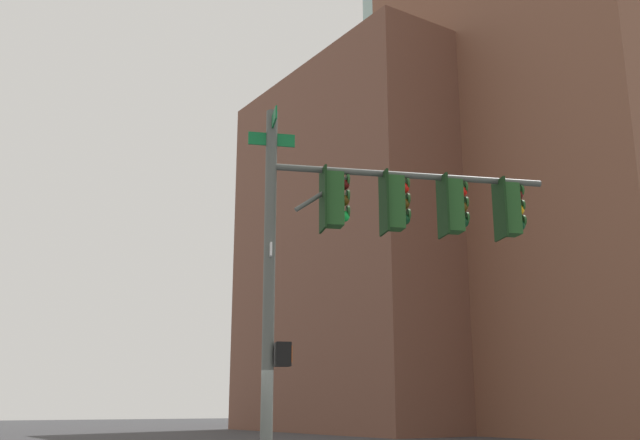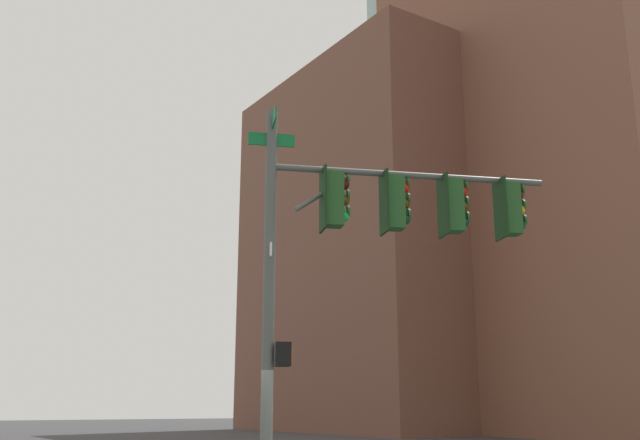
# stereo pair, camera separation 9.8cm
# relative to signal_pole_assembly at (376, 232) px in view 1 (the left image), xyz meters

# --- Properties ---
(signal_pole_assembly) EXTENTS (2.58, 5.31, 7.17)m
(signal_pole_assembly) POSITION_rel_signal_pole_assembly_xyz_m (0.00, 0.00, 0.00)
(signal_pole_assembly) COLOR #4C514C
(signal_pole_assembly) RESTS_ON ground_plane
(building_brick_nearside) EXTENTS (23.41, 14.88, 54.26)m
(building_brick_nearside) POSITION_rel_signal_pole_assembly_xyz_m (-23.54, 35.04, 22.16)
(building_brick_nearside) COLOR brown
(building_brick_nearside) RESTS_ON ground_plane
(building_brick_midblock) EXTENTS (22.71, 14.92, 29.32)m
(building_brick_midblock) POSITION_rel_signal_pole_assembly_xyz_m (-36.50, 28.29, 9.69)
(building_brick_midblock) COLOR brown
(building_brick_midblock) RESTS_ON ground_plane
(building_glass_tower) EXTENTS (22.47, 29.00, 55.65)m
(building_glass_tower) POSITION_rel_signal_pole_assembly_xyz_m (-28.82, 44.65, 22.85)
(building_glass_tower) COLOR #9EC6C1
(building_glass_tower) RESTS_ON ground_plane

